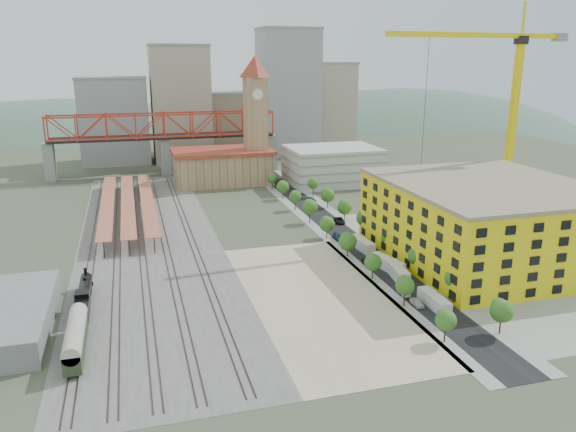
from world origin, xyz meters
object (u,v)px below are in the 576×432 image
object	(u,v)px
tower_crane	(505,90)
site_trailer_d	(362,244)
site_trailer_a	(434,301)
site_trailer_b	(397,272)
coach	(76,338)
car_0	(417,303)
site_trailer_c	(387,264)
clock_tower	(255,108)
locomotive	(84,295)
construction_building	(486,221)

from	to	relation	value
tower_crane	site_trailer_d	bearing A→B (deg)	-164.10
site_trailer_a	site_trailer_b	distance (m)	15.96
coach	car_0	size ratio (longest dim) A/B	4.36
car_0	tower_crane	bearing A→B (deg)	44.04
site_trailer_a	site_trailer_c	distance (m)	21.14
tower_crane	site_trailer_a	xyz separation A→B (m)	(-47.86, -49.47, -36.96)
site_trailer_b	site_trailer_d	distance (m)	19.88
clock_tower	site_trailer_a	world-z (taller)	clock_tower
site_trailer_a	site_trailer_c	size ratio (longest dim) A/B	0.93
locomotive	site_trailer_b	size ratio (longest dim) A/B	2.08
locomotive	site_trailer_a	world-z (taller)	locomotive
site_trailer_a	clock_tower	bearing A→B (deg)	94.00
tower_crane	site_trailer_d	distance (m)	61.94
site_trailer_b	car_0	distance (m)	14.98
tower_crane	site_trailer_a	size ratio (longest dim) A/B	6.61
clock_tower	construction_building	size ratio (longest dim) A/B	1.03
construction_building	car_0	distance (m)	36.67
site_trailer_a	site_trailer_b	world-z (taller)	site_trailer_b
clock_tower	site_trailer_d	distance (m)	90.70
coach	car_0	distance (m)	63.05
site_trailer_a	site_trailer_b	xyz separation A→B (m)	(0.00, 15.96, 0.07)
coach	tower_crane	world-z (taller)	tower_crane
site_trailer_a	site_trailer_d	bearing A→B (deg)	90.24
site_trailer_b	car_0	xyz separation A→B (m)	(-3.00, -14.66, -0.69)
locomotive	site_trailer_a	size ratio (longest dim) A/B	2.20
site_trailer_b	site_trailer_d	size ratio (longest dim) A/B	1.00
clock_tower	site_trailer_c	bearing A→B (deg)	-85.46
construction_building	site_trailer_d	bearing A→B (deg)	151.91
site_trailer_b	site_trailer_a	bearing A→B (deg)	-82.49
coach	site_trailer_a	world-z (taller)	coach
construction_building	coach	bearing A→B (deg)	-166.65
car_0	locomotive	bearing A→B (deg)	164.03
site_trailer_d	car_0	bearing A→B (deg)	-99.63
locomotive	site_trailer_b	world-z (taller)	locomotive
tower_crane	site_trailer_d	world-z (taller)	tower_crane
locomotive	site_trailer_d	bearing A→B (deg)	13.47
tower_crane	locomotive	bearing A→B (deg)	-165.50
locomotive	site_trailer_c	size ratio (longest dim) A/B	2.04
site_trailer_b	site_trailer_d	bearing A→B (deg)	97.51
clock_tower	locomotive	xyz separation A→B (m)	(-58.00, -101.93, -26.77)
site_trailer_d	site_trailer_b	bearing A→B (deg)	-94.66
site_trailer_a	site_trailer_b	size ratio (longest dim) A/B	0.95
tower_crane	car_0	world-z (taller)	tower_crane
site_trailer_d	locomotive	bearing A→B (deg)	-171.19
construction_building	coach	size ratio (longest dim) A/B	2.95
tower_crane	construction_building	bearing A→B (deg)	-128.47
coach	tower_crane	size ratio (longest dim) A/B	0.28
construction_building	locomotive	bearing A→B (deg)	-178.80
construction_building	car_0	size ratio (longest dim) A/B	12.85
construction_building	site_trailer_d	distance (m)	30.55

